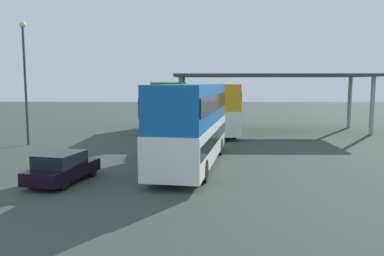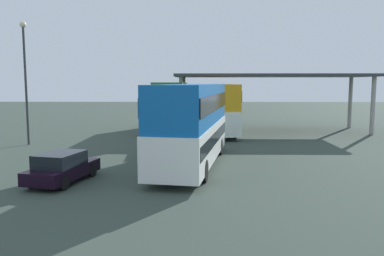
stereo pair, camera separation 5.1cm
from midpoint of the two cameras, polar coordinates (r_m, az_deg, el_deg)
ground_plane at (r=18.66m, az=-1.43°, el=-6.87°), size 140.00×140.00×0.00m
double_decker_main at (r=20.36m, az=0.08°, el=0.96°), size 4.20×11.01×4.28m
parked_hatchback at (r=18.04m, az=-18.44°, el=-5.51°), size 2.49×4.06×1.35m
double_decker_near_canopy at (r=35.09m, az=-2.94°, el=3.45°), size 2.67×10.32×4.38m
double_decker_mid_row at (r=33.81m, az=3.51°, el=3.20°), size 3.43×11.13×4.23m
depot_canopy at (r=35.90m, az=11.67°, el=7.19°), size 17.32×6.24×5.12m
lamppost_tall at (r=29.57m, az=-23.23°, el=7.96°), size 0.44×0.44×8.53m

